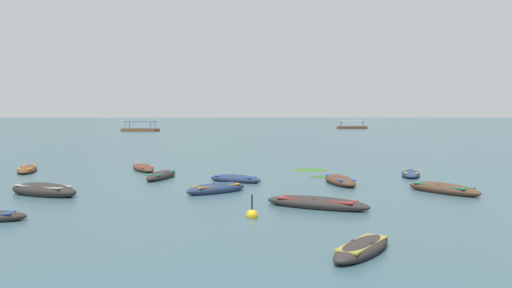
% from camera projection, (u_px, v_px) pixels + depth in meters
% --- Properties ---
extents(ground_plane, '(6000.00, 6000.00, 0.00)m').
position_uv_depth(ground_plane, '(294.00, 117.00, 1502.12)').
color(ground_plane, '#385660').
extents(mountain_1, '(1798.18, 1798.18, 430.16)m').
position_uv_depth(mountain_1, '(44.00, 66.00, 2253.66)').
color(mountain_1, '#56665B').
rests_on(mountain_1, ground).
extents(mountain_2, '(1354.00, 1354.00, 472.60)m').
position_uv_depth(mountain_2, '(214.00, 55.00, 2060.10)').
color(mountain_2, slate).
rests_on(mountain_2, ground).
extents(mountain_3, '(1357.27, 1357.27, 342.65)m').
position_uv_depth(mountain_3, '(444.00, 71.00, 2025.19)').
color(mountain_3, slate).
rests_on(mountain_3, ground).
extents(rowboat_0, '(1.67, 3.57, 0.50)m').
position_uv_depth(rowboat_0, '(411.00, 174.00, 32.48)').
color(rowboat_0, navy).
rests_on(rowboat_0, ground).
extents(rowboat_1, '(3.29, 2.16, 0.53)m').
position_uv_depth(rowboat_1, '(235.00, 179.00, 29.69)').
color(rowboat_1, navy).
rests_on(rowboat_1, ground).
extents(rowboat_2, '(2.60, 4.45, 0.53)m').
position_uv_depth(rowboat_2, '(27.00, 169.00, 35.15)').
color(rowboat_2, brown).
rests_on(rowboat_2, ground).
extents(rowboat_3, '(2.31, 3.22, 0.46)m').
position_uv_depth(rowboat_3, '(362.00, 248.00, 14.27)').
color(rowboat_3, '#2D2826').
rests_on(rowboat_3, ground).
extents(rowboat_5, '(1.46, 3.98, 0.55)m').
position_uv_depth(rowboat_5, '(161.00, 176.00, 31.33)').
color(rowboat_5, '#2D2826').
rests_on(rowboat_5, ground).
extents(rowboat_6, '(3.35, 3.91, 0.60)m').
position_uv_depth(rowboat_6, '(443.00, 189.00, 25.55)').
color(rowboat_6, '#4C3323').
rests_on(rowboat_6, ground).
extents(rowboat_7, '(4.02, 2.54, 0.74)m').
position_uv_depth(rowboat_7, '(44.00, 190.00, 24.70)').
color(rowboat_7, '#2D2826').
rests_on(rowboat_7, ground).
extents(rowboat_8, '(2.03, 4.11, 0.58)m').
position_uv_depth(rowboat_8, '(340.00, 181.00, 28.89)').
color(rowboat_8, '#4C3323').
rests_on(rowboat_8, ground).
extents(rowboat_9, '(3.12, 3.12, 0.59)m').
position_uv_depth(rowboat_9, '(216.00, 189.00, 25.61)').
color(rowboat_9, navy).
rests_on(rowboat_9, ground).
extents(rowboat_10, '(4.47, 2.81, 0.58)m').
position_uv_depth(rowboat_10, '(317.00, 203.00, 21.38)').
color(rowboat_10, '#2D2826').
rests_on(rowboat_10, ground).
extents(rowboat_11, '(2.95, 4.30, 0.52)m').
position_uv_depth(rowboat_11, '(143.00, 168.00, 36.04)').
color(rowboat_11, '#4C3323').
rests_on(rowboat_11, ground).
extents(ferry_0, '(9.09, 4.56, 2.54)m').
position_uv_depth(ferry_0, '(140.00, 130.00, 123.81)').
color(ferry_0, brown).
rests_on(ferry_0, ground).
extents(ferry_1, '(8.25, 3.49, 2.54)m').
position_uv_depth(ferry_1, '(352.00, 127.00, 148.43)').
color(ferry_1, brown).
rests_on(ferry_1, ground).
extents(mooring_buoy, '(0.43, 0.43, 0.97)m').
position_uv_depth(mooring_buoy, '(252.00, 215.00, 19.31)').
color(mooring_buoy, yellow).
rests_on(mooring_buoy, ground).
extents(weed_patch_0, '(2.54, 1.87, 0.14)m').
position_uv_depth(weed_patch_0, '(328.00, 177.00, 32.11)').
color(weed_patch_0, '#2D5628').
rests_on(weed_patch_0, ground).
extents(weed_patch_1, '(3.35, 3.28, 0.14)m').
position_uv_depth(weed_patch_1, '(309.00, 170.00, 36.17)').
color(weed_patch_1, '#38662D').
rests_on(weed_patch_1, ground).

